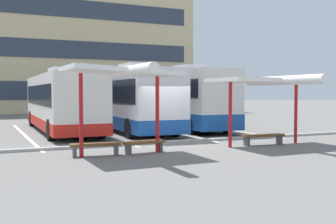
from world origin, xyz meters
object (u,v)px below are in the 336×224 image
(bench_2, at_px, (96,146))
(bench_3, at_px, (144,144))
(coach_bus_1, at_px, (130,100))
(waiting_shelter_2, at_px, (269,82))
(waiting_shelter_1, at_px, (123,74))
(coach_bus_2, at_px, (179,100))
(coach_bus_0, at_px, (61,102))
(bench_4, at_px, (263,137))

(bench_2, xyz_separation_m, bench_3, (1.80, -0.05, -0.00))
(coach_bus_1, relative_size, waiting_shelter_2, 2.33)
(waiting_shelter_1, height_order, bench_2, waiting_shelter_1)
(bench_3, height_order, waiting_shelter_2, waiting_shelter_2)
(coach_bus_2, bearing_deg, bench_3, -123.00)
(coach_bus_2, height_order, waiting_shelter_2, coach_bus_2)
(coach_bus_0, height_order, coach_bus_2, coach_bus_2)
(coach_bus_1, xyz_separation_m, coach_bus_2, (3.64, 1.01, 0.00))
(coach_bus_2, height_order, bench_4, coach_bus_2)
(coach_bus_1, relative_size, bench_3, 6.61)
(coach_bus_0, bearing_deg, waiting_shelter_1, -88.18)
(coach_bus_1, xyz_separation_m, bench_2, (-4.18, -8.22, -1.43))
(coach_bus_2, xyz_separation_m, waiting_shelter_2, (-0.59, -9.53, 0.89))
(bench_2, bearing_deg, coach_bus_0, 86.59)
(bench_2, bearing_deg, bench_4, 0.13)
(coach_bus_1, relative_size, bench_4, 5.56)
(waiting_shelter_1, distance_m, waiting_shelter_2, 6.34)
(coach_bus_1, height_order, bench_3, coach_bus_1)
(waiting_shelter_1, bearing_deg, waiting_shelter_2, 0.40)
(bench_3, bearing_deg, coach_bus_2, 57.00)
(waiting_shelter_1, xyz_separation_m, bench_4, (6.33, 0.36, -2.54))
(waiting_shelter_1, bearing_deg, coach_bus_2, 54.14)
(waiting_shelter_1, height_order, waiting_shelter_2, waiting_shelter_1)
(coach_bus_1, relative_size, waiting_shelter_1, 2.42)
(coach_bus_2, distance_m, bench_2, 12.18)
(bench_3, distance_m, waiting_shelter_2, 5.92)
(waiting_shelter_2, xyz_separation_m, bench_4, (-0.00, 0.32, -2.32))
(coach_bus_0, relative_size, coach_bus_2, 1.04)
(bench_3, bearing_deg, coach_bus_1, 73.95)
(coach_bus_0, height_order, waiting_shelter_1, coach_bus_0)
(bench_2, bearing_deg, coach_bus_2, 49.72)
(coach_bus_2, bearing_deg, bench_2, -130.28)
(coach_bus_0, bearing_deg, bench_3, -82.88)
(coach_bus_2, xyz_separation_m, bench_4, (-0.59, -9.21, -1.43))
(bench_2, distance_m, bench_3, 1.80)
(bench_2, bearing_deg, waiting_shelter_1, -21.13)
(waiting_shelter_2, bearing_deg, bench_2, 177.60)
(coach_bus_1, height_order, coach_bus_2, coach_bus_2)
(bench_3, bearing_deg, bench_4, 0.65)
(bench_2, relative_size, bench_4, 0.93)
(bench_2, distance_m, waiting_shelter_2, 7.60)
(coach_bus_2, relative_size, bench_3, 7.18)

